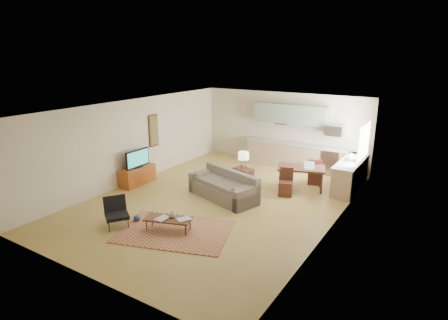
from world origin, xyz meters
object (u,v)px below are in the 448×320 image
Objects in this scene: armchair at (117,213)px; tv_credenza at (137,175)px; dining_table at (301,178)px; coffee_table at (168,224)px; console_table at (243,179)px; sofa at (223,185)px.

armchair is 0.57× the size of tv_credenza.
dining_table is (2.86, 4.85, 0.00)m from armchair.
coffee_table is at bearing -33.96° from tv_credenza.
dining_table is at bearing 50.87° from coffee_table.
coffee_table is 1.66× the size of console_table.
console_table is 0.48× the size of dining_table.
sofa is 3.39× the size of console_table.
coffee_table is at bearing -34.80° from armchair.
coffee_table is 1.57× the size of armchair.
sofa is 3.17m from armchair.
tv_credenza is at bearing -139.89° from console_table.
sofa is at bearing 8.16° from tv_credenza.
dining_table is at bearing 26.94° from tv_credenza.
sofa is 0.99m from console_table.
dining_table is (4.64, 2.36, 0.07)m from tv_credenza.
console_table is at bearing 100.14° from sofa.
sofa is 2.53m from dining_table.
tv_credenza is at bearing -172.95° from dining_table.
sofa is at bearing -150.31° from dining_table.
sofa reaches higher than tv_credenza.
tv_credenza is 0.88× the size of dining_table.
coffee_table is at bearing -130.35° from dining_table.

